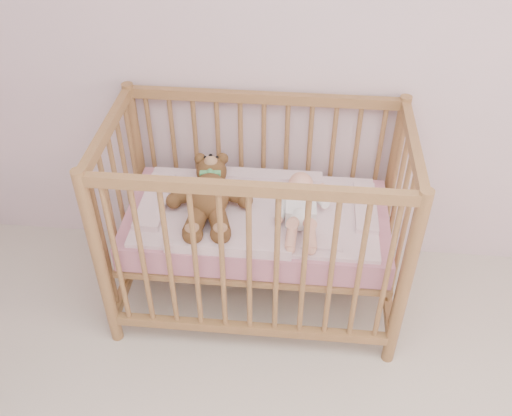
# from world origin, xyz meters

# --- Properties ---
(wall_back) EXTENTS (4.00, 0.02, 2.70)m
(wall_back) POSITION_xyz_m (0.00, 2.00, 1.35)
(wall_back) COLOR beige
(wall_back) RESTS_ON floor
(crib) EXTENTS (1.36, 0.76, 1.00)m
(crib) POSITION_xyz_m (-0.40, 1.60, 0.50)
(crib) COLOR #9C7542
(crib) RESTS_ON floor
(mattress) EXTENTS (1.22, 0.62, 0.13)m
(mattress) POSITION_xyz_m (-0.40, 1.60, 0.49)
(mattress) COLOR #C77C99
(mattress) RESTS_ON crib
(blanket) EXTENTS (1.10, 0.58, 0.06)m
(blanket) POSITION_xyz_m (-0.40, 1.60, 0.56)
(blanket) COLOR #D2919D
(blanket) RESTS_ON mattress
(baby) EXTENTS (0.27, 0.54, 0.13)m
(baby) POSITION_xyz_m (-0.20, 1.58, 0.64)
(baby) COLOR white
(baby) RESTS_ON blanket
(teddy_bear) EXTENTS (0.47, 0.63, 0.16)m
(teddy_bear) POSITION_xyz_m (-0.62, 1.58, 0.65)
(teddy_bear) COLOR brown
(teddy_bear) RESTS_ON blanket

